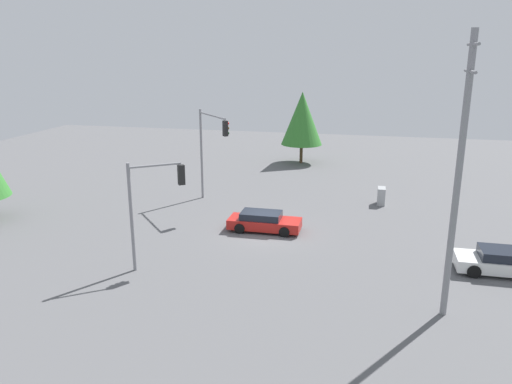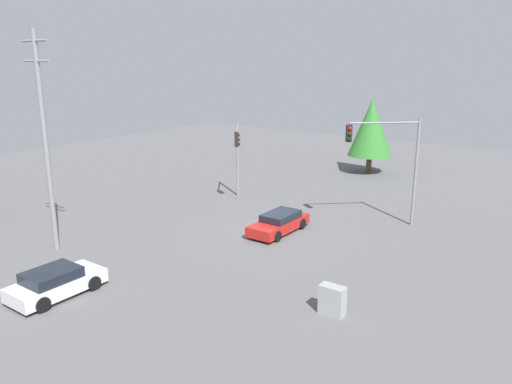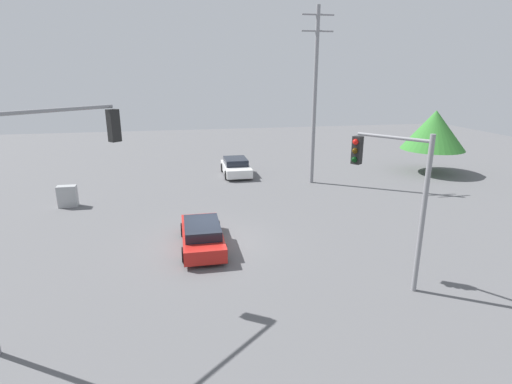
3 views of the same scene
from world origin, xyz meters
name	(u,v)px [view 1 (image 1 of 3)]	position (x,y,z in m)	size (l,w,h in m)	color
ground_plane	(265,233)	(0.00, 0.00, 0.00)	(80.00, 80.00, 0.00)	#5B5B5E
sedan_white	(499,261)	(3.05, 12.98, 0.63)	(2.06, 4.18, 1.29)	silver
sedan_red	(264,221)	(-0.42, -0.19, 0.60)	(1.91, 4.60, 1.23)	red
traffic_signal_main	(210,141)	(-5.35, -5.26, 4.75)	(3.65, 3.25, 6.91)	gray
traffic_signal_cross	(153,196)	(6.26, -4.62, 3.91)	(1.94, 2.47, 5.76)	gray
utility_pole_tall	(459,175)	(8.13, 9.65, 6.28)	(2.20, 0.28, 11.94)	gray
electrical_cabinet	(381,196)	(-7.92, 7.20, 0.64)	(1.08, 0.56, 1.28)	#9EA0A3
tree_behind	(302,118)	(-20.96, -0.64, 4.56)	(4.14, 4.14, 7.21)	#4C3823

